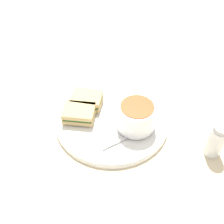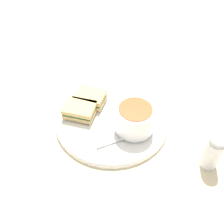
% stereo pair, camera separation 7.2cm
% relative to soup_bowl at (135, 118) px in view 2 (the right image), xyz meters
% --- Properties ---
extents(ground_plane, '(2.40, 2.40, 0.00)m').
position_rel_soup_bowl_xyz_m(ground_plane, '(0.02, 0.07, -0.05)').
color(ground_plane, beige).
extents(plate, '(0.32, 0.32, 0.02)m').
position_rel_soup_bowl_xyz_m(plate, '(0.02, 0.07, -0.04)').
color(plate, white).
rests_on(plate, ground_plane).
extents(soup_bowl, '(0.10, 0.10, 0.07)m').
position_rel_soup_bowl_xyz_m(soup_bowl, '(0.00, 0.00, 0.00)').
color(soup_bowl, white).
rests_on(soup_bowl, plate).
extents(spoon, '(0.09, 0.10, 0.01)m').
position_rel_soup_bowl_xyz_m(spoon, '(-0.03, -0.00, -0.03)').
color(spoon, silver).
rests_on(spoon, plate).
extents(sandwich_half_near, '(0.07, 0.09, 0.03)m').
position_rel_soup_bowl_xyz_m(sandwich_half_near, '(0.05, 0.15, -0.02)').
color(sandwich_half_near, tan).
rests_on(sandwich_half_near, plate).
extents(sandwich_half_far, '(0.07, 0.09, 0.03)m').
position_rel_soup_bowl_xyz_m(sandwich_half_far, '(-0.00, 0.16, -0.02)').
color(sandwich_half_far, tan).
rests_on(sandwich_half_far, plate).
extents(salt_shaker, '(0.04, 0.04, 0.10)m').
position_rel_soup_bowl_xyz_m(salt_shaker, '(-0.04, -0.20, -0.00)').
color(salt_shaker, silver).
rests_on(salt_shaker, ground_plane).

